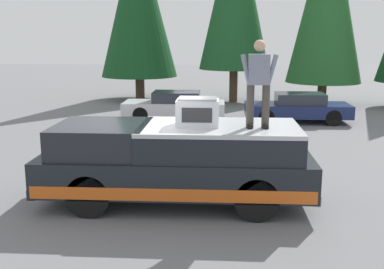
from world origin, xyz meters
TOP-DOWN VIEW (x-y plane):
  - ground_plane at (0.00, 0.00)m, footprint 90.00×90.00m
  - pickup_truck at (-0.34, -0.77)m, footprint 2.01×5.54m
  - compressor_unit at (-0.36, -1.21)m, footprint 0.65×0.84m
  - person_on_truck_bed at (-0.52, -2.38)m, footprint 0.29×0.72m
  - parked_car_navy at (9.15, -4.71)m, footprint 1.64×4.10m
  - parked_car_silver at (9.41, 0.22)m, footprint 1.64×4.10m
  - conifer_center_right at (15.44, 2.68)m, footprint 4.00×4.00m

SIDE VIEW (x-z plane):
  - ground_plane at x=0.00m, z-range 0.00..0.00m
  - parked_car_navy at x=9.15m, z-range 0.00..1.16m
  - parked_car_silver at x=9.41m, z-range 0.00..1.16m
  - pickup_truck at x=-0.34m, z-range 0.05..1.70m
  - compressor_unit at x=-0.36m, z-range 1.65..2.21m
  - person_on_truck_bed at x=-0.52m, z-range 1.71..3.40m
  - conifer_center_right at x=15.44m, z-range 0.61..9.67m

